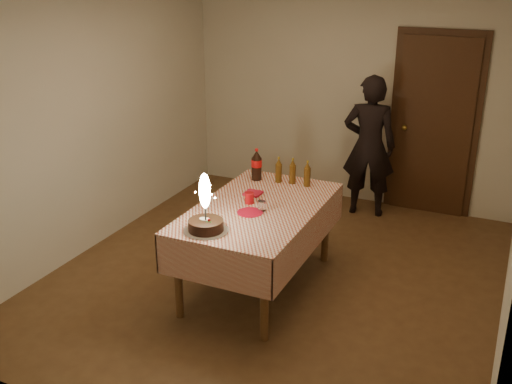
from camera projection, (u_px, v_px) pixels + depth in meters
ground at (276, 275)px, 5.72m from camera, size 4.00×4.50×0.01m
room_shell at (286, 104)px, 5.17m from camera, size 4.04×4.54×2.62m
dining_table at (258, 217)px, 5.29m from camera, size 1.02×1.72×0.80m
birthday_cake at (206, 217)px, 4.74m from camera, size 0.36×0.36×0.49m
red_plate at (250, 212)px, 5.12m from camera, size 0.22×0.22×0.01m
red_cup at (249, 198)px, 5.30m from camera, size 0.08×0.08×0.10m
clear_cup at (262, 206)px, 5.15m from camera, size 0.07×0.07×0.09m
napkin_stack at (253, 193)px, 5.52m from camera, size 0.15×0.15×0.02m
cola_bottle at (257, 165)px, 5.84m from camera, size 0.10×0.10×0.32m
amber_bottle_left at (279, 170)px, 5.78m from camera, size 0.06×0.06×0.25m
amber_bottle_right at (307, 174)px, 5.68m from camera, size 0.06×0.06×0.25m
amber_bottle_mid at (293, 172)px, 5.75m from camera, size 0.06×0.06×0.25m
photographer at (369, 146)px, 6.85m from camera, size 0.66×0.49×1.65m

